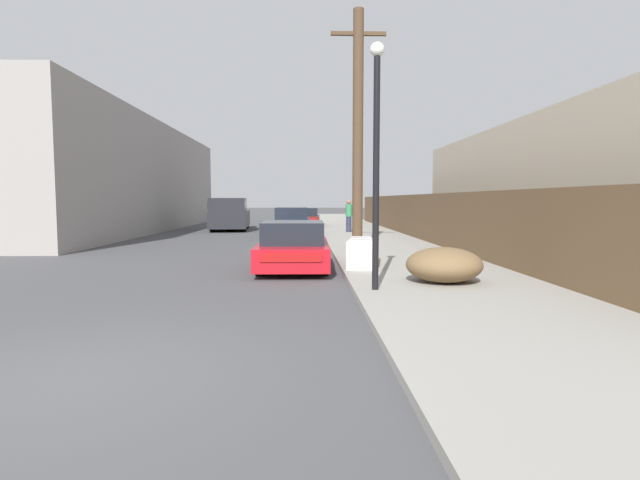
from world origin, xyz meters
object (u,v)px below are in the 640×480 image
utility_pole (358,129)px  street_lamp (376,148)px  car_parked_far (306,218)px  pedestrian (349,215)px  discarded_fridge (363,252)px  parked_sports_car_red (294,247)px  brush_pile (444,265)px  car_parked_mid (292,223)px  pickup_truck (230,214)px

utility_pole → street_lamp: utility_pole is taller
car_parked_far → pedestrian: size_ratio=2.76×
discarded_fridge → parked_sports_car_red: 1.81m
parked_sports_car_red → pedestrian: 13.29m
brush_pile → pedestrian: 15.99m
car_parked_mid → pedestrian: size_ratio=2.51×
parked_sports_car_red → pickup_truck: size_ratio=0.71×
car_parked_far → brush_pile: 22.45m
pedestrian → pickup_truck: bearing=151.8°
car_parked_far → discarded_fridge: bearing=-84.2°
utility_pole → pedestrian: 9.85m
discarded_fridge → parked_sports_car_red: parked_sports_car_red is taller
pickup_truck → pedestrian: 7.60m
pickup_truck → pedestrian: size_ratio=3.48×
car_parked_far → pedestrian: 6.70m
car_parked_mid → pickup_truck: (-3.78, 5.41, 0.28)m
discarded_fridge → parked_sports_car_red: size_ratio=0.44×
parked_sports_car_red → car_parked_mid: bearing=92.3°
discarded_fridge → pedestrian: bearing=96.3°
pickup_truck → street_lamp: 21.19m
street_lamp → brush_pile: bearing=26.9°
car_parked_far → pickup_truck: 5.25m
discarded_fridge → pickup_truck: (-5.85, 17.01, 0.47)m
brush_pile → pedestrian: pedestrian is taller
brush_pile → discarded_fridge: bearing=117.6°
pedestrian → discarded_fridge: bearing=-93.6°
discarded_fridge → car_parked_mid: car_parked_mid is taller
parked_sports_car_red → utility_pole: (2.05, 3.70, 3.55)m
discarded_fridge → pedestrian: (0.85, 13.42, 0.52)m
car_parked_mid → brush_pile: car_parked_mid is taller
street_lamp → pedestrian: 16.87m
pickup_truck → utility_pole: (6.14, -12.91, 3.18)m
street_lamp → pedestrian: size_ratio=2.67×
discarded_fridge → street_lamp: 4.03m
parked_sports_car_red → brush_pile: size_ratio=2.72×
discarded_fridge → car_parked_far: (-1.38, 19.73, 0.14)m
parked_sports_car_red → pickup_truck: pickup_truck is taller
pickup_truck → brush_pile: size_ratio=3.82×
discarded_fridge → pickup_truck: pickup_truck is taller
discarded_fridge → car_parked_far: bearing=103.9°
pickup_truck → street_lamp: bearing=102.0°
discarded_fridge → utility_pole: utility_pole is taller
pickup_truck → street_lamp: size_ratio=1.31×
car_parked_far → car_parked_mid: bearing=-93.1°
utility_pole → street_lamp: bearing=-93.6°
parked_sports_car_red → pickup_truck: (-4.09, 16.61, 0.37)m
street_lamp → pedestrian: (1.03, 16.74, -1.76)m
pedestrian → parked_sports_car_red: bearing=-101.4°
parked_sports_car_red → street_lamp: bearing=-66.1°
pickup_truck → parked_sports_car_red: bearing=100.2°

